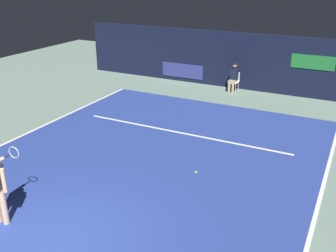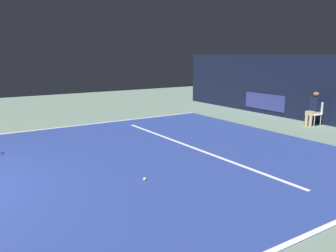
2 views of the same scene
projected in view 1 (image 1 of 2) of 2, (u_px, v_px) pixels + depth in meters
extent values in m
plane|color=slate|center=(156.00, 156.00, 11.82)|extent=(31.15, 31.15, 0.00)
cube|color=navy|center=(156.00, 155.00, 11.82)|extent=(9.66, 10.96, 0.01)
cube|color=white|center=(321.00, 193.00, 9.81)|extent=(0.10, 10.96, 0.01)
cube|color=white|center=(38.00, 128.00, 13.82)|extent=(0.10, 10.96, 0.01)
cube|color=white|center=(182.00, 133.00, 13.40)|extent=(7.53, 0.10, 0.01)
cube|color=black|center=(239.00, 61.00, 18.10)|extent=(16.30, 0.30, 2.60)
cube|color=navy|center=(182.00, 71.00, 19.45)|extent=(2.20, 0.04, 0.70)
cube|color=#1E6B2D|center=(313.00, 62.00, 16.49)|extent=(1.80, 0.04, 0.60)
cylinder|color=#DBAD89|center=(4.00, 206.00, 8.49)|extent=(0.14, 0.14, 0.92)
cylinder|color=#DBAD89|center=(4.00, 180.00, 8.21)|extent=(0.09, 0.09, 0.56)
cylinder|color=black|center=(5.00, 157.00, 8.71)|extent=(0.05, 0.30, 0.03)
torus|color=#B2B2B7|center=(14.00, 152.00, 8.94)|extent=(0.30, 0.04, 0.30)
cube|color=white|center=(233.00, 82.00, 17.82)|extent=(0.47, 0.43, 0.04)
cube|color=white|center=(235.00, 76.00, 17.90)|extent=(0.42, 0.06, 0.42)
cylinder|color=#B2B2B7|center=(228.00, 87.00, 17.87)|extent=(0.03, 0.03, 0.46)
cylinder|color=#B2B2B7|center=(235.00, 88.00, 17.69)|extent=(0.03, 0.03, 0.46)
cylinder|color=#B2B2B7|center=(231.00, 85.00, 18.14)|extent=(0.03, 0.03, 0.46)
cylinder|color=#B2B2B7|center=(238.00, 86.00, 17.96)|extent=(0.03, 0.03, 0.46)
cube|color=tan|center=(233.00, 82.00, 17.75)|extent=(0.35, 0.42, 0.14)
cylinder|color=tan|center=(229.00, 88.00, 17.75)|extent=(0.11, 0.11, 0.46)
cylinder|color=tan|center=(233.00, 88.00, 17.66)|extent=(0.11, 0.11, 0.46)
cube|color=#141933|center=(234.00, 74.00, 17.72)|extent=(0.36, 0.25, 0.52)
sphere|color=#8C6647|center=(235.00, 66.00, 17.57)|extent=(0.20, 0.20, 0.20)
cylinder|color=#141933|center=(235.00, 64.00, 17.54)|extent=(0.19, 0.19, 0.04)
sphere|color=#CCE033|center=(196.00, 172.00, 10.75)|extent=(0.07, 0.07, 0.07)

